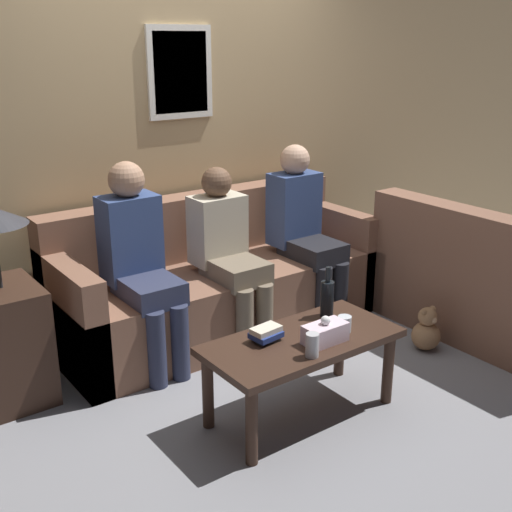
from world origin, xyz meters
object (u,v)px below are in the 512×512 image
object	(u,v)px
person_left	(139,258)
person_right	(304,226)
couch_side	(493,290)
person_middle	(228,249)
wine_bottle	(327,298)
teddy_bear	(426,331)
couch_main	(217,284)
coffee_table	(302,350)
drinking_glass	(344,324)

from	to	relation	value
person_left	person_right	size ratio (longest dim) A/B	1.02
couch_side	person_middle	size ratio (longest dim) A/B	1.36
wine_bottle	teddy_bear	bearing A→B (deg)	-2.50
person_middle	person_right	world-z (taller)	person_right
couch_main	person_left	distance (m)	0.75
person_middle	wine_bottle	bearing A→B (deg)	-83.44
couch_main	person_middle	distance (m)	0.38
wine_bottle	person_left	bearing A→B (deg)	127.98
person_left	person_middle	size ratio (longest dim) A/B	1.08
person_middle	coffee_table	bearing A→B (deg)	-101.37
wine_bottle	person_right	bearing A→B (deg)	56.90
person_right	couch_side	bearing A→B (deg)	-51.06
wine_bottle	person_middle	size ratio (longest dim) A/B	0.25
person_right	couch_main	bearing A→B (deg)	163.67
couch_main	wine_bottle	world-z (taller)	couch_main
wine_bottle	person_right	size ratio (longest dim) A/B	0.24
coffee_table	teddy_bear	size ratio (longest dim) A/B	3.57
couch_side	wine_bottle	distance (m)	1.40
wine_bottle	person_right	world-z (taller)	person_right
coffee_table	drinking_glass	size ratio (longest dim) A/B	11.98
couch_main	teddy_bear	world-z (taller)	couch_main
person_left	wine_bottle	bearing A→B (deg)	-52.02
wine_bottle	couch_side	bearing A→B (deg)	-6.03
couch_side	teddy_bear	distance (m)	0.57
couch_main	person_middle	xyz separation A→B (m)	(-0.04, -0.20, 0.31)
drinking_glass	wine_bottle	bearing A→B (deg)	73.18
person_left	person_middle	xyz separation A→B (m)	(0.60, -0.05, -0.05)
wine_bottle	teddy_bear	world-z (taller)	wine_bottle
wine_bottle	person_left	world-z (taller)	person_left
wine_bottle	drinking_glass	distance (m)	0.23
drinking_glass	person_middle	bearing A→B (deg)	91.85
drinking_glass	teddy_bear	world-z (taller)	drinking_glass
couch_side	person_right	distance (m)	1.34
wine_bottle	teddy_bear	size ratio (longest dim) A/B	0.99
person_left	person_right	distance (m)	1.26
drinking_glass	person_right	bearing A→B (deg)	59.70
couch_main	wine_bottle	distance (m)	1.07
drinking_glass	person_middle	distance (m)	1.05
couch_main	person_right	size ratio (longest dim) A/B	1.83
coffee_table	teddy_bear	bearing A→B (deg)	4.85
person_left	drinking_glass	bearing A→B (deg)	-60.05
person_right	drinking_glass	bearing A→B (deg)	-120.30
couch_main	teddy_bear	distance (m)	1.42
drinking_glass	teddy_bear	bearing A→B (deg)	10.57
coffee_table	teddy_bear	xyz separation A→B (m)	(1.14, 0.10, -0.25)
person_left	teddy_bear	world-z (taller)	person_left
wine_bottle	person_middle	bearing A→B (deg)	96.56
drinking_glass	person_right	xyz separation A→B (m)	(0.62, 1.07, 0.18)
person_right	coffee_table	bearing A→B (deg)	-130.60
coffee_table	wine_bottle	distance (m)	0.37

